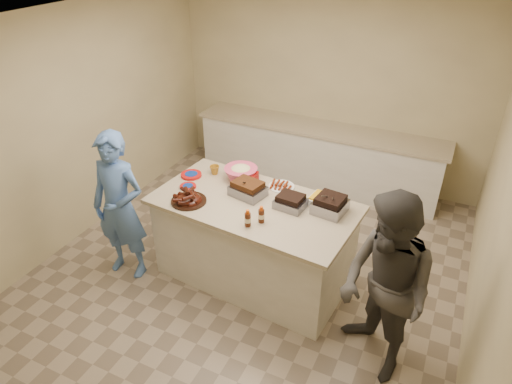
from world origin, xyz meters
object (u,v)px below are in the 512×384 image
at_px(roasting_pan, 329,212).
at_px(coleslaw_bowl, 241,180).
at_px(rib_platter, 189,202).
at_px(plastic_cup, 215,174).
at_px(island, 254,276).
at_px(guest_gray, 371,361).
at_px(bbq_bottle_b, 261,222).
at_px(bbq_bottle_a, 248,226).
at_px(mustard_bottle, 260,191).
at_px(guest_blue, 131,269).

distance_m(roasting_pan, coleslaw_bowl, 1.09).
bearing_deg(rib_platter, plastic_cup, 95.01).
bearing_deg(island, coleslaw_bowl, 137.78).
distance_m(coleslaw_bowl, guest_gray, 2.24).
xyz_separation_m(island, bbq_bottle_b, (0.21, -0.27, 0.98)).
bearing_deg(bbq_bottle_a, mustard_bottle, 104.89).
relative_size(bbq_bottle_a, plastic_cup, 1.62).
distance_m(bbq_bottle_b, mustard_bottle, 0.58).
distance_m(bbq_bottle_b, guest_blue, 1.83).
relative_size(rib_platter, coleslaw_bowl, 0.99).
relative_size(island, bbq_bottle_a, 11.76).
height_order(roasting_pan, bbq_bottle_a, bbq_bottle_a).
bearing_deg(mustard_bottle, rib_platter, -137.66).
distance_m(coleslaw_bowl, bbq_bottle_a, 0.87).
relative_size(coleslaw_bowl, guest_blue, 0.22).
bearing_deg(roasting_pan, coleslaw_bowl, 177.01).
bearing_deg(island, rib_platter, -151.14).
bearing_deg(bbq_bottle_a, roasting_pan, 42.04).
bearing_deg(mustard_bottle, coleslaw_bowl, 157.98).
distance_m(island, guest_blue, 1.42).
bearing_deg(plastic_cup, rib_platter, -84.99).
height_order(roasting_pan, guest_blue, roasting_pan).
relative_size(rib_platter, bbq_bottle_a, 2.07).
bearing_deg(rib_platter, guest_gray, -8.51).
distance_m(plastic_cup, guest_blue, 1.46).
bearing_deg(guest_gray, guest_blue, -137.88).
height_order(island, bbq_bottle_a, bbq_bottle_a).
xyz_separation_m(rib_platter, plastic_cup, (-0.05, 0.62, 0.00)).
height_order(bbq_bottle_b, mustard_bottle, bbq_bottle_b).
height_order(island, bbq_bottle_b, bbq_bottle_b).
height_order(roasting_pan, plastic_cup, roasting_pan).
bearing_deg(bbq_bottle_b, coleslaw_bowl, 130.46).
relative_size(bbq_bottle_a, bbq_bottle_b, 1.01).
bearing_deg(roasting_pan, guest_blue, -154.99).
distance_m(island, guest_gray, 1.56).
relative_size(guest_blue, guest_gray, 0.97).
relative_size(mustard_bottle, plastic_cup, 1.21).
xyz_separation_m(bbq_bottle_b, guest_gray, (1.24, -0.30, -0.98)).
relative_size(rib_platter, bbq_bottle_b, 2.10).
bearing_deg(guest_gray, coleslaw_bowl, -163.91).
height_order(rib_platter, coleslaw_bowl, coleslaw_bowl).
relative_size(island, rib_platter, 5.69).
bearing_deg(bbq_bottle_b, bbq_bottle_a, -127.81).
xyz_separation_m(roasting_pan, guest_gray, (0.71, -0.74, -0.98)).
height_order(rib_platter, roasting_pan, rib_platter).
bearing_deg(guest_gray, mustard_bottle, -164.92).
relative_size(rib_platter, mustard_bottle, 2.77).
distance_m(bbq_bottle_a, guest_gray, 1.66).
bearing_deg(island, guest_blue, -154.26).
bearing_deg(island, plastic_cup, 156.79).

